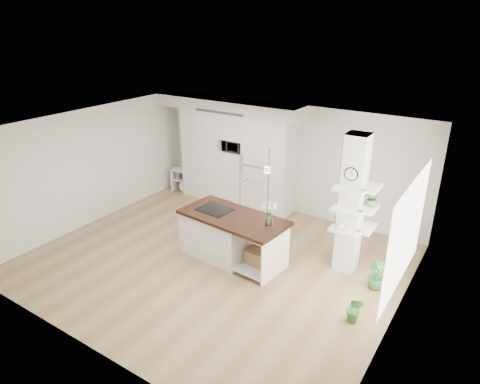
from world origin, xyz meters
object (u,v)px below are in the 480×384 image
object	(u,v)px
kitchen_island	(224,233)
bookshelf	(183,182)
refrigerator	(261,176)
floor_plant_a	(355,310)

from	to	relation	value
kitchen_island	bookshelf	bearing A→B (deg)	148.47
refrigerator	bookshelf	xyz separation A→B (m)	(-2.42, -0.18, -0.59)
bookshelf	kitchen_island	bearing A→B (deg)	-47.79
kitchen_island	bookshelf	world-z (taller)	kitchen_island
refrigerator	floor_plant_a	world-z (taller)	refrigerator
refrigerator	kitchen_island	world-z (taller)	refrigerator
bookshelf	floor_plant_a	distance (m)	6.58
kitchen_island	floor_plant_a	xyz separation A→B (m)	(2.96, -0.58, -0.25)
kitchen_island	floor_plant_a	bearing A→B (deg)	-6.06
kitchen_island	bookshelf	distance (m)	3.73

